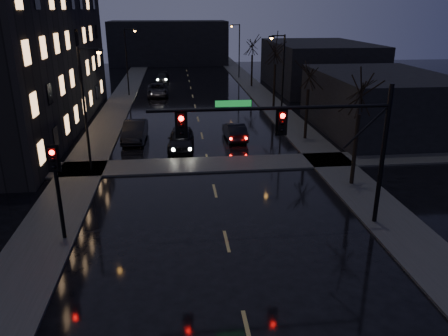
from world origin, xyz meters
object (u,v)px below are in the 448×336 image
object	(u,v)px
oncoming_car_c	(158,90)
lead_car	(235,131)
oncoming_car_a	(181,139)
oncoming_car_b	(135,131)
oncoming_car_d	(162,77)

from	to	relation	value
oncoming_car_c	lead_car	world-z (taller)	oncoming_car_c
oncoming_car_a	lead_car	distance (m)	4.92
oncoming_car_b	oncoming_car_c	world-z (taller)	oncoming_car_b
oncoming_car_d	oncoming_car_a	bearing A→B (deg)	-81.01
oncoming_car_d	lead_car	bearing A→B (deg)	-72.79
oncoming_car_d	lead_car	world-z (taller)	lead_car
oncoming_car_b	oncoming_car_a	bearing A→B (deg)	-33.15
oncoming_car_a	oncoming_car_c	world-z (taller)	oncoming_car_a
oncoming_car_a	oncoming_car_b	distance (m)	4.52
oncoming_car_b	oncoming_car_c	distance (m)	19.54
oncoming_car_c	oncoming_car_d	distance (m)	11.24
oncoming_car_a	lead_car	size ratio (longest dim) A/B	1.12
oncoming_car_a	oncoming_car_d	distance (m)	33.42
oncoming_car_a	oncoming_car_d	world-z (taller)	oncoming_car_a
oncoming_car_b	lead_car	world-z (taller)	oncoming_car_b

